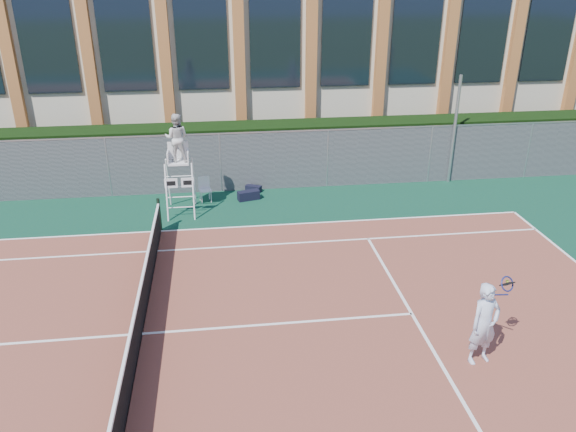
{
  "coord_description": "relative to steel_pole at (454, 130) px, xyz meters",
  "views": [
    {
      "loc": [
        1.98,
        -10.95,
        7.72
      ],
      "look_at": [
        3.76,
        3.0,
        1.44
      ],
      "focal_mm": 35.0,
      "sensor_mm": 36.0,
      "label": 1
    }
  ],
  "objects": [
    {
      "name": "umpire_chair",
      "position": [
        -10.19,
        -1.65,
        0.46
      ],
      "size": [
        0.96,
        1.48,
        3.45
      ],
      "color": "white",
      "rests_on": "ground"
    },
    {
      "name": "fence",
      "position": [
        -10.82,
        0.1,
        -0.96
      ],
      "size": [
        40.0,
        0.06,
        2.2
      ],
      "primitive_type": null,
      "color": "#595E60",
      "rests_on": "ground"
    },
    {
      "name": "building",
      "position": [
        -10.82,
        9.25,
        2.08
      ],
      "size": [
        45.0,
        10.6,
        8.22
      ],
      "color": "beige",
      "rests_on": "ground"
    },
    {
      "name": "ground",
      "position": [
        -10.82,
        -8.7,
        -2.06
      ],
      "size": [
        120.0,
        120.0,
        0.0
      ],
      "primitive_type": "plane",
      "color": "#233814"
    },
    {
      "name": "apron",
      "position": [
        -10.82,
        -7.7,
        -2.06
      ],
      "size": [
        36.0,
        20.0,
        0.01
      ],
      "primitive_type": "cube",
      "color": "#0D3B2D",
      "rests_on": "ground"
    },
    {
      "name": "plastic_chair",
      "position": [
        -9.42,
        -0.77,
        -1.54
      ],
      "size": [
        0.48,
        0.49,
        0.88
      ],
      "color": "silver",
      "rests_on": "apron"
    },
    {
      "name": "tennis_player",
      "position": [
        -3.58,
        -10.57,
        -1.1
      ],
      "size": [
        1.06,
        0.76,
        1.85
      ],
      "color": "silver",
      "rests_on": "tennis_court"
    },
    {
      "name": "tennis_net",
      "position": [
        -10.82,
        -8.7,
        -1.53
      ],
      "size": [
        0.1,
        11.3,
        1.1
      ],
      "color": "black",
      "rests_on": "ground"
    },
    {
      "name": "sports_bag_near",
      "position": [
        -7.87,
        -0.88,
        -1.89
      ],
      "size": [
        0.83,
        0.49,
        0.33
      ],
      "primitive_type": "cube",
      "rotation": [
        0.0,
        0.0,
        0.25
      ],
      "color": "black",
      "rests_on": "apron"
    },
    {
      "name": "steel_pole",
      "position": [
        0.0,
        0.0,
        0.0
      ],
      "size": [
        0.12,
        0.12,
        4.13
      ],
      "primitive_type": "cylinder",
      "color": "#9EA0A5",
      "rests_on": "ground"
    },
    {
      "name": "tennis_court",
      "position": [
        -10.82,
        -8.7,
        -2.04
      ],
      "size": [
        23.77,
        10.97,
        0.02
      ],
      "primitive_type": "cube",
      "color": "brown",
      "rests_on": "apron"
    },
    {
      "name": "sports_bag_far",
      "position": [
        -7.64,
        -0.1,
        -1.94
      ],
      "size": [
        0.63,
        0.49,
        0.23
      ],
      "primitive_type": "cube",
      "rotation": [
        0.0,
        0.0,
        -0.49
      ],
      "color": "black",
      "rests_on": "apron"
    },
    {
      "name": "hedge",
      "position": [
        -10.82,
        1.3,
        -0.96
      ],
      "size": [
        40.0,
        1.4,
        2.2
      ],
      "primitive_type": "cube",
      "color": "black",
      "rests_on": "ground"
    }
  ]
}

